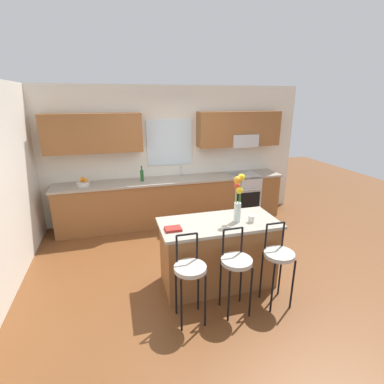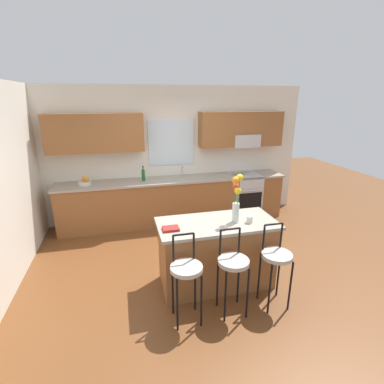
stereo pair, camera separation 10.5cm
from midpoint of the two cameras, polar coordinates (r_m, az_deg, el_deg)
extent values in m
plane|color=brown|center=(4.60, 0.32, -14.11)|extent=(14.00, 14.00, 0.00)
cube|color=silver|center=(6.00, -5.06, 7.47)|extent=(5.60, 0.12, 2.70)
cube|color=brown|center=(5.62, -19.52, 10.95)|extent=(1.74, 0.34, 0.70)
cube|color=brown|center=(6.13, 8.79, 12.28)|extent=(1.74, 0.34, 0.70)
cube|color=silver|center=(5.89, -5.00, 9.74)|extent=(0.92, 0.03, 0.90)
cube|color=#B7BABC|center=(6.17, 9.56, 10.12)|extent=(0.56, 0.36, 0.26)
cube|color=brown|center=(5.90, -4.17, -1.87)|extent=(4.50, 0.60, 0.88)
cube|color=#9E9384|center=(5.76, -4.27, 2.43)|extent=(4.56, 0.64, 0.04)
cube|color=#B7BABC|center=(5.81, -2.40, 2.10)|extent=(0.54, 0.38, 0.11)
cylinder|color=#B7BABC|center=(5.92, -2.78, 4.19)|extent=(0.02, 0.02, 0.22)
cylinder|color=#B7BABC|center=(5.83, -2.66, 5.10)|extent=(0.02, 0.12, 0.02)
cube|color=#B7BABC|center=(6.33, 9.47, -0.49)|extent=(0.60, 0.60, 0.92)
cube|color=black|center=(6.10, 10.59, -1.87)|extent=(0.52, 0.02, 0.40)
cylinder|color=#B7BABC|center=(5.98, 10.87, 0.36)|extent=(0.50, 0.02, 0.02)
cube|color=brown|center=(3.99, 4.42, -12.24)|extent=(1.48, 0.65, 0.88)
cube|color=#9E9384|center=(3.78, 4.59, -6.21)|extent=(1.56, 0.73, 0.04)
cylinder|color=black|center=(3.33, -3.09, -21.60)|extent=(0.02, 0.02, 0.66)
cylinder|color=black|center=(3.38, 1.69, -20.84)|extent=(0.02, 0.02, 0.66)
cylinder|color=black|center=(3.53, -4.10, -18.88)|extent=(0.02, 0.02, 0.66)
cylinder|color=black|center=(3.58, 0.36, -18.23)|extent=(0.02, 0.02, 0.66)
cylinder|color=#B2ADA3|center=(3.25, -1.33, -14.92)|extent=(0.36, 0.36, 0.05)
cylinder|color=black|center=(3.24, -4.00, -11.19)|extent=(0.02, 0.02, 0.32)
cylinder|color=black|center=(3.29, 0.07, -10.68)|extent=(0.02, 0.02, 0.32)
cylinder|color=black|center=(3.19, -1.98, -8.43)|extent=(0.23, 0.02, 0.02)
cylinder|color=black|center=(3.46, 6.42, -19.95)|extent=(0.02, 0.02, 0.66)
cylinder|color=black|center=(3.55, 10.71, -19.02)|extent=(0.02, 0.02, 0.66)
cylinder|color=black|center=(3.66, 4.79, -17.47)|extent=(0.02, 0.02, 0.66)
cylinder|color=black|center=(3.74, 8.84, -16.69)|extent=(0.02, 0.02, 0.66)
cylinder|color=#B2ADA3|center=(3.40, 7.95, -13.43)|extent=(0.36, 0.36, 0.05)
cylinder|color=black|center=(3.38, 5.32, -9.95)|extent=(0.02, 0.02, 0.32)
cylinder|color=black|center=(3.46, 9.00, -9.38)|extent=(0.02, 0.02, 0.32)
cylinder|color=black|center=(3.34, 7.29, -7.24)|extent=(0.23, 0.02, 0.02)
cylinder|color=black|center=(3.66, 14.86, -18.02)|extent=(0.02, 0.02, 0.66)
cylinder|color=black|center=(3.79, 18.56, -17.04)|extent=(0.02, 0.02, 0.66)
cylinder|color=black|center=(3.85, 12.80, -15.85)|extent=(0.02, 0.02, 0.66)
cylinder|color=black|center=(3.97, 16.37, -15.02)|extent=(0.02, 0.02, 0.66)
cylinder|color=#B2ADA3|center=(3.63, 16.13, -11.82)|extent=(0.36, 0.36, 0.05)
cylinder|color=black|center=(3.59, 13.66, -8.61)|extent=(0.02, 0.02, 0.32)
cylinder|color=black|center=(3.70, 16.87, -8.04)|extent=(0.02, 0.02, 0.32)
cylinder|color=black|center=(3.58, 15.50, -6.02)|extent=(0.23, 0.02, 0.02)
cylinder|color=silver|center=(3.76, 8.19, -3.98)|extent=(0.09, 0.09, 0.26)
cylinder|color=#3D722D|center=(3.71, 8.80, -0.94)|extent=(0.01, 0.01, 0.52)
sphere|color=yellow|center=(3.63, 8.99, 2.92)|extent=(0.09, 0.09, 0.09)
cylinder|color=#3D722D|center=(3.76, 8.04, -1.68)|extent=(0.01, 0.01, 0.39)
sphere|color=red|center=(3.69, 8.17, 1.17)|extent=(0.08, 0.08, 0.08)
cylinder|color=#3D722D|center=(3.68, 8.05, -1.28)|extent=(0.01, 0.01, 0.49)
sphere|color=orange|center=(3.61, 8.22, 2.36)|extent=(0.10, 0.10, 0.10)
cylinder|color=#3D722D|center=(3.69, 8.48, -2.32)|extent=(0.01, 0.01, 0.36)
sphere|color=yellow|center=(3.64, 8.61, 0.32)|extent=(0.09, 0.09, 0.09)
cylinder|color=silver|center=(3.81, 10.89, -5.25)|extent=(0.08, 0.08, 0.09)
cube|color=maroon|center=(3.54, -4.63, -7.31)|extent=(0.20, 0.15, 0.03)
cylinder|color=silver|center=(5.68, -21.31, 1.52)|extent=(0.24, 0.24, 0.06)
sphere|color=orange|center=(5.66, -20.85, 2.20)|extent=(0.07, 0.07, 0.07)
sphere|color=orange|center=(5.71, -21.62, 2.25)|extent=(0.07, 0.07, 0.07)
sphere|color=orange|center=(5.66, -21.42, 2.44)|extent=(0.07, 0.07, 0.07)
cylinder|color=#1E5923|center=(5.64, -10.43, 3.18)|extent=(0.06, 0.06, 0.21)
cylinder|color=#1E5923|center=(5.61, -10.51, 4.57)|extent=(0.03, 0.03, 0.07)
cylinder|color=black|center=(5.60, -10.54, 4.97)|extent=(0.03, 0.03, 0.02)
camera|label=1|loc=(0.05, -90.65, -0.21)|focal=26.86mm
camera|label=2|loc=(0.05, 89.35, 0.21)|focal=26.86mm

